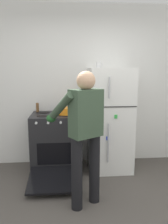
{
  "coord_description": "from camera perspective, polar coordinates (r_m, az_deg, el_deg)",
  "views": [
    {
      "loc": [
        -0.34,
        -1.91,
        1.59
      ],
      "look_at": [
        -0.06,
        1.32,
        1.0
      ],
      "focal_mm": 35.58,
      "sensor_mm": 36.0,
      "label": 1
    }
  ],
  "objects": [
    {
      "name": "person_cook",
      "position": [
        2.56,
        -0.08,
        -3.86
      ],
      "size": [
        0.69,
        0.76,
        1.6
      ],
      "color": "black",
      "rests_on": "ground"
    },
    {
      "name": "pepper_mill",
      "position": [
        3.75,
        -11.88,
        1.15
      ],
      "size": [
        0.05,
        0.05,
        0.15
      ],
      "primitive_type": "cylinder",
      "color": "brown",
      "rests_on": "stove_range"
    },
    {
      "name": "red_pot",
      "position": [
        3.48,
        -4.81,
        0.28
      ],
      "size": [
        0.34,
        0.24,
        0.11
      ],
      "color": "orange",
      "rests_on": "stove_range"
    },
    {
      "name": "kitchen_wall_back",
      "position": [
        3.88,
        0.05,
        6.78
      ],
      "size": [
        6.0,
        0.1,
        2.7
      ],
      "primitive_type": "cube",
      "color": "white",
      "rests_on": "ground"
    },
    {
      "name": "coffee_mug",
      "position": [
        3.57,
        3.8,
        11.97
      ],
      "size": [
        0.11,
        0.08,
        0.1
      ],
      "color": "silver",
      "rests_on": "refrigerator"
    },
    {
      "name": "refrigerator",
      "position": [
        3.63,
        6.53,
        -1.94
      ],
      "size": [
        0.68,
        0.72,
        1.65
      ],
      "color": "white",
      "rests_on": "ground"
    },
    {
      "name": "stove_range",
      "position": [
        3.64,
        -7.23,
        -7.92
      ],
      "size": [
        0.76,
        1.23,
        0.93
      ],
      "color": "black",
      "rests_on": "ground"
    }
  ]
}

